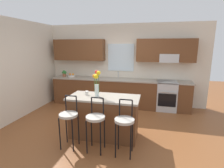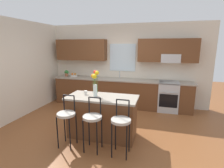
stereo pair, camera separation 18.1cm
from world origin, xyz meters
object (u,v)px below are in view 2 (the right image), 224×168
at_px(bar_stool_middle, 93,119).
at_px(bar_stool_far, 121,123).
at_px(fruit_bowl_oranges, 74,75).
at_px(flower_vase, 95,82).
at_px(potted_plant_small, 67,73).
at_px(oven_range, 168,96).
at_px(kitchen_island, 102,116).
at_px(mug_ceramic, 86,93).
at_px(bar_stool_near, 67,116).

bearing_deg(bar_stool_middle, bar_stool_far, 0.00).
height_order(bar_stool_middle, fruit_bowl_oranges, fruit_bowl_oranges).
xyz_separation_m(bar_stool_middle, flower_vase, (-0.16, 0.57, 0.61)).
xyz_separation_m(bar_stool_middle, potted_plant_small, (-2.03, 2.64, 0.41)).
relative_size(oven_range, bar_stool_middle, 0.88).
relative_size(flower_vase, fruit_bowl_oranges, 2.35).
distance_m(kitchen_island, potted_plant_small, 2.96).
distance_m(flower_vase, mug_ceramic, 0.38).
bearing_deg(bar_stool_middle, oven_range, 60.83).
bearing_deg(bar_stool_far, oven_range, 70.81).
xyz_separation_m(kitchen_island, fruit_bowl_oranges, (-1.76, 2.07, 0.50)).
xyz_separation_m(flower_vase, fruit_bowl_oranges, (-1.60, 2.07, -0.28)).
height_order(oven_range, bar_stool_far, bar_stool_far).
relative_size(mug_ceramic, fruit_bowl_oranges, 0.38).
bearing_deg(bar_stool_far, bar_stool_middle, 180.00).
bearing_deg(bar_stool_middle, fruit_bowl_oranges, 123.66).
relative_size(bar_stool_far, mug_ceramic, 11.58).
bearing_deg(potted_plant_small, kitchen_island, -45.50).
height_order(bar_stool_near, bar_stool_middle, same).
bearing_deg(fruit_bowl_oranges, kitchen_island, -49.66).
xyz_separation_m(bar_stool_middle, fruit_bowl_oranges, (-1.76, 2.64, 0.33)).
bearing_deg(bar_stool_near, oven_range, 52.47).
xyz_separation_m(mug_ceramic, potted_plant_small, (-1.63, 2.02, 0.08)).
bearing_deg(fruit_bowl_oranges, potted_plant_small, -179.69).
xyz_separation_m(bar_stool_far, fruit_bowl_oranges, (-2.31, 2.64, 0.33)).
distance_m(bar_stool_near, mug_ceramic, 0.72).
xyz_separation_m(kitchen_island, bar_stool_middle, (0.00, -0.57, 0.17)).
height_order(bar_stool_middle, mug_ceramic, bar_stool_middle).
bearing_deg(fruit_bowl_oranges, bar_stool_far, -48.85).
distance_m(bar_stool_near, fruit_bowl_oranges, 2.92).
distance_m(oven_range, bar_stool_far, 2.78).
bearing_deg(bar_stool_near, kitchen_island, 46.06).
distance_m(kitchen_island, flower_vase, 0.80).
distance_m(bar_stool_middle, mug_ceramic, 0.81).
xyz_separation_m(flower_vase, potted_plant_small, (-1.88, 2.07, -0.20)).
height_order(oven_range, bar_stool_middle, bar_stool_middle).
bearing_deg(fruit_bowl_oranges, mug_ceramic, -56.24).
bearing_deg(kitchen_island, mug_ceramic, 173.05).
distance_m(oven_range, potted_plant_small, 3.55).
distance_m(bar_stool_middle, flower_vase, 0.85).
bearing_deg(bar_stool_near, potted_plant_small, 119.34).
bearing_deg(flower_vase, bar_stool_middle, -74.68).
distance_m(bar_stool_near, bar_stool_middle, 0.55).
distance_m(bar_stool_far, flower_vase, 1.09).
height_order(flower_vase, mug_ceramic, flower_vase).
height_order(kitchen_island, bar_stool_near, bar_stool_near).
bearing_deg(potted_plant_small, bar_stool_near, -60.66).
bearing_deg(bar_stool_far, flower_vase, 141.10).
bearing_deg(fruit_bowl_oranges, bar_stool_near, -65.41).
bearing_deg(oven_range, flower_vase, -128.29).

